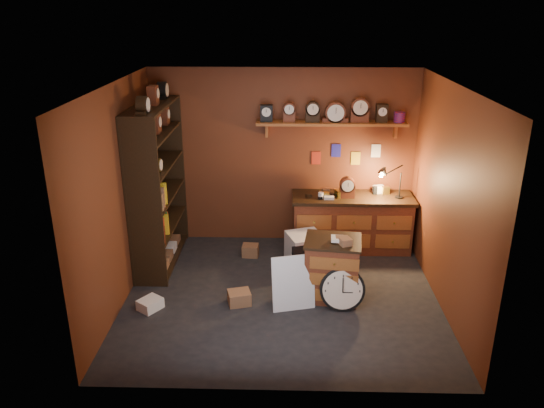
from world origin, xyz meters
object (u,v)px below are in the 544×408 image
Objects in this scene: shelving_unit at (155,179)px; workbench at (352,219)px; big_round_clock at (342,289)px; low_cabinet at (332,266)px.

workbench is (2.84, 0.49, -0.78)m from shelving_unit.
shelving_unit reaches higher than big_round_clock.
low_cabinet reaches higher than big_round_clock.
big_round_clock is at bearing -62.82° from low_cabinet.
big_round_clock is (-0.30, -1.77, -0.20)m from workbench.
shelving_unit is at bearing 153.37° from big_round_clock.
workbench is 1.52m from low_cabinet.
low_cabinet is at bearing -21.79° from shelving_unit.
workbench is at bearing 9.87° from shelving_unit.
low_cabinet is at bearing -105.70° from workbench.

